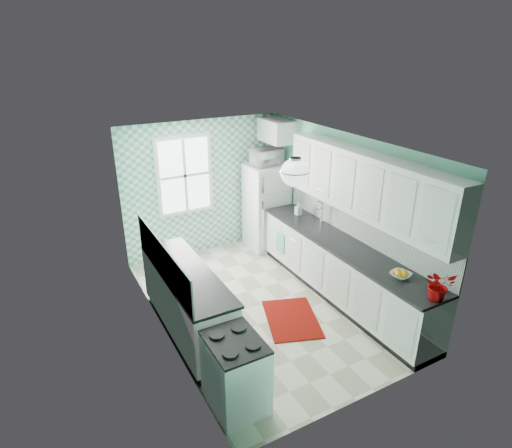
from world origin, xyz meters
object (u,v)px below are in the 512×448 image
fridge (266,206)px  sink (313,225)px  ceiling_light (295,172)px  fruit_bowl (401,275)px  potted_plant (439,285)px  microwave (267,157)px  stove (236,372)px

fridge → sink: 1.40m
ceiling_light → fridge: (1.11, 2.58, -1.50)m
fridge → fruit_bowl: (0.09, -3.32, 0.15)m
potted_plant → microwave: 3.95m
ceiling_light → sink: size_ratio=0.66×
fridge → fruit_bowl: fridge is taller
ceiling_light → stove: (-1.20, -0.76, -1.88)m
fruit_bowl → potted_plant: bearing=-90.0°
ceiling_light → stove: size_ratio=0.42×
ceiling_light → stove: ceiling_light is taller
fruit_bowl → potted_plant: potted_plant is taller
sink → fruit_bowl: 1.93m
ceiling_light → sink: (1.20, 1.19, -1.39)m
sink → potted_plant: size_ratio=1.43×
fridge → stove: (-2.31, -3.34, -0.38)m
fruit_bowl → microwave: 3.42m
potted_plant → fruit_bowl: bearing=90.0°
ceiling_light → microwave: ceiling_light is taller
fruit_bowl → potted_plant: 0.59m
ceiling_light → fridge: 3.18m
stove → sink: sink is taller
sink → ceiling_light: bearing=-132.2°
ceiling_light → stove: 2.36m
ceiling_light → potted_plant: bearing=-47.6°
fridge → potted_plant: size_ratio=4.41×
fruit_bowl → ceiling_light: bearing=148.3°
microwave → sink: bearing=91.3°
fridge → sink: fridge is taller
fruit_bowl → microwave: size_ratio=0.46×
sink → microwave: size_ratio=0.97×
stove → fruit_bowl: bearing=2.5°
fridge → stove: fridge is taller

